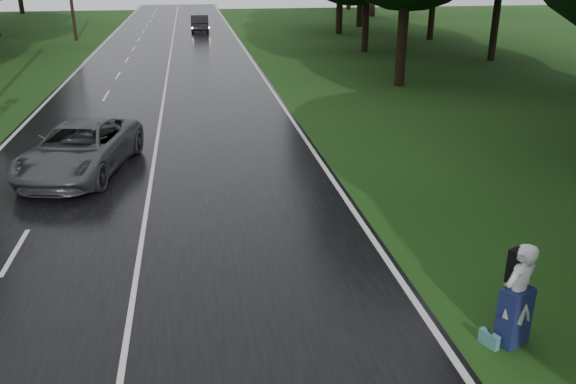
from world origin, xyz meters
name	(u,v)px	position (x,y,z in m)	size (l,w,h in m)	color
ground	(135,285)	(0.00, 0.00, 0.00)	(160.00, 160.00, 0.00)	#1D4213
road	(164,94)	(0.00, 20.00, 0.02)	(12.00, 140.00, 0.04)	black
lane_center	(164,94)	(0.00, 20.00, 0.04)	(0.12, 140.00, 0.01)	silver
grey_car	(80,149)	(-2.28, 7.75, 0.86)	(2.73, 5.91, 1.64)	#47484C
far_car	(200,23)	(2.63, 49.69, 0.85)	(1.71, 4.90, 1.62)	black
hitchhiker	(517,298)	(7.08, -3.26, 0.95)	(0.88, 0.86, 2.04)	silver
suitcase	(489,339)	(6.62, -3.31, 0.14)	(0.12, 0.41, 0.29)	teal
utility_pole_far	(76,41)	(-8.50, 44.40, 0.00)	(1.80, 0.28, 9.99)	black
tree_right_d	(399,85)	(13.19, 20.34, 0.00)	(10.16, 10.16, 15.87)	black
tree_right_e	(364,52)	(15.00, 33.55, 0.00)	(9.01, 9.01, 14.08)	black
tree_right_f	(339,34)	(16.00, 45.87, 0.00)	(9.25, 9.25, 14.45)	black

